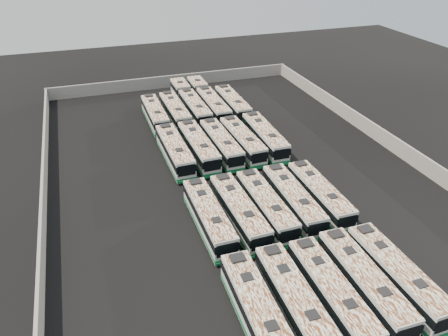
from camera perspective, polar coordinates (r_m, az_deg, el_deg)
ground at (r=52.47m, az=2.35°, el=-1.98°), size 140.00×140.00×0.00m
perimeter_wall at (r=51.90m, az=2.38°, el=-0.95°), size 45.20×73.20×2.20m
bus_front_far_left at (r=35.02m, az=4.44°, el=-18.36°), size 2.66×11.48×3.22m
bus_front_left at (r=36.00m, az=9.33°, el=-17.04°), size 2.65×11.49×3.22m
bus_front_center at (r=37.30m, az=13.82°, el=-15.64°), size 2.55×11.29×3.17m
bus_front_right at (r=38.87m, az=17.75°, el=-14.06°), size 2.63×11.41×3.20m
bus_front_far_right at (r=40.41m, az=21.58°, el=-12.93°), size 2.53×11.32×3.18m
bus_midfront_far_left at (r=44.05m, az=-2.00°, el=-6.43°), size 2.45×11.29×3.18m
bus_midfront_left at (r=44.78m, az=1.97°, el=-5.71°), size 2.67×11.46×3.21m
bus_midfront_center at (r=45.83m, az=5.47°, el=-4.95°), size 2.45×11.26×3.17m
bus_midfront_right at (r=47.09m, az=8.96°, el=-4.14°), size 2.67×11.39×3.19m
bus_midfront_far_right at (r=48.51m, az=12.36°, el=-3.44°), size 2.44×11.12×3.13m
bus_midback_far_left at (r=56.36m, az=-6.44°, el=2.21°), size 2.63×11.67×3.28m
bus_midback_left at (r=57.13m, az=-3.36°, el=2.76°), size 2.70×11.69×3.28m
bus_midback_center at (r=57.87m, az=-0.38°, el=3.15°), size 2.58×11.40×3.20m
bus_midback_right at (r=58.78m, az=2.41°, el=3.56°), size 2.67×11.37×3.19m
bus_midback_far_right at (r=59.94m, az=5.33°, el=4.05°), size 2.76×11.68×3.27m
bus_back_far_left at (r=67.83m, az=-9.00°, el=6.92°), size 2.35×11.09×3.12m
bus_back_left at (r=68.32m, az=-6.41°, el=7.32°), size 2.56×11.42×3.21m
bus_back_center at (r=71.88m, az=-4.47°, el=8.58°), size 2.49×17.65×3.20m
bus_back_right at (r=72.64m, az=-2.11°, el=8.89°), size 2.47×17.70×3.21m
bus_back_far_right at (r=70.75m, az=1.14°, el=8.32°), size 2.56×11.46×3.22m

